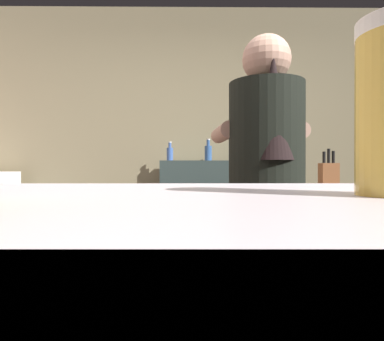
{
  "coord_description": "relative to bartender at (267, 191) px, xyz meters",
  "views": [
    {
      "loc": [
        -0.13,
        -1.32,
        1.07
      ],
      "look_at": [
        -0.12,
        -0.75,
        1.07
      ],
      "focal_mm": 32.15,
      "sensor_mm": 36.0,
      "label": 1
    }
  ],
  "objects": [
    {
      "name": "mixing_bowl",
      "position": [
        -0.67,
        0.44,
        -0.04
      ],
      "size": [
        0.19,
        0.19,
        0.05
      ],
      "primitive_type": "cylinder",
      "color": "teal",
      "rests_on": "prep_counter"
    },
    {
      "name": "bartender",
      "position": [
        0.0,
        0.0,
        0.0
      ],
      "size": [
        0.44,
        0.52,
        1.68
      ],
      "rotation": [
        0.0,
        0.0,
        1.64
      ],
      "color": "#233534",
      "rests_on": "ground"
    },
    {
      "name": "bottle_olive_oil",
      "position": [
        -0.17,
        1.64,
        0.25
      ],
      "size": [
        0.07,
        0.07,
        0.2
      ],
      "color": "#345991",
      "rests_on": "back_shelf"
    },
    {
      "name": "chefs_knife",
      "position": [
        0.28,
        0.41,
        -0.06
      ],
      "size": [
        0.24,
        0.1,
        0.01
      ],
      "primitive_type": "cube",
      "rotation": [
        0.0,
        0.0,
        0.31
      ],
      "color": "silver",
      "rests_on": "prep_counter"
    },
    {
      "name": "wall_back",
      "position": [
        -0.23,
        1.97,
        0.38
      ],
      "size": [
        5.2,
        0.1,
        2.7
      ],
      "primitive_type": "cube",
      "color": "gray",
      "rests_on": "ground"
    },
    {
      "name": "prep_counter",
      "position": [
        0.12,
        0.46,
        -0.52
      ],
      "size": [
        2.1,
        0.6,
        0.9
      ],
      "primitive_type": "cube",
      "color": "brown",
      "rests_on": "ground"
    },
    {
      "name": "bottle_hot_sauce",
      "position": [
        0.06,
        1.75,
        0.27
      ],
      "size": [
        0.06,
        0.06,
        0.26
      ],
      "color": "#375D95",
      "rests_on": "back_shelf"
    },
    {
      "name": "knife_block",
      "position": [
        0.49,
        0.5,
        0.04
      ],
      "size": [
        0.1,
        0.08,
        0.29
      ],
      "color": "#925933",
      "rests_on": "prep_counter"
    },
    {
      "name": "back_shelf",
      "position": [
        -0.19,
        1.69,
        -0.4
      ],
      "size": [
        0.84,
        0.36,
        1.14
      ],
      "primitive_type": "cube",
      "color": "#313F3C",
      "rests_on": "ground"
    },
    {
      "name": "bottle_vinegar",
      "position": [
        -0.53,
        1.76,
        0.24
      ],
      "size": [
        0.06,
        0.06,
        0.19
      ],
      "color": "#3D5DA2",
      "rests_on": "back_shelf"
    }
  ]
}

